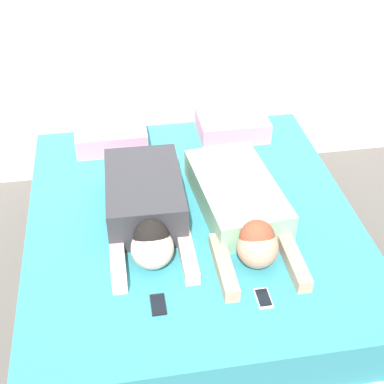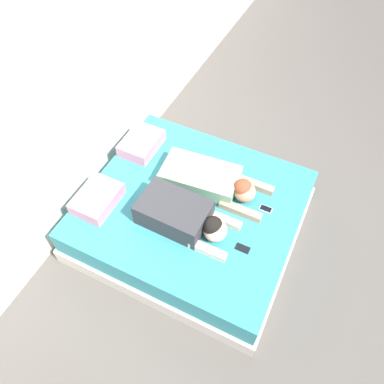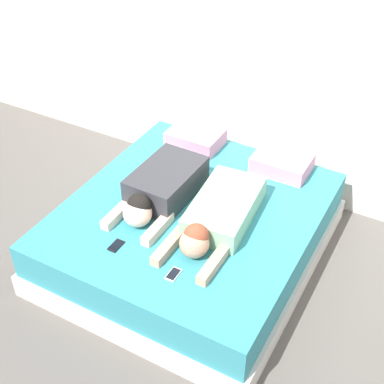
{
  "view_description": "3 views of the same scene",
  "coord_description": "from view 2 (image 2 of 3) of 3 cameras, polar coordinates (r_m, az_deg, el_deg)",
  "views": [
    {
      "loc": [
        -0.36,
        -2.2,
        2.33
      ],
      "look_at": [
        0.0,
        0.0,
        0.61
      ],
      "focal_mm": 50.0,
      "sensor_mm": 36.0,
      "label": 1
    },
    {
      "loc": [
        -1.83,
        -0.9,
        3.3
      ],
      "look_at": [
        0.0,
        0.0,
        0.61
      ],
      "focal_mm": 35.0,
      "sensor_mm": 36.0,
      "label": 2
    },
    {
      "loc": [
        1.48,
        -2.67,
        2.97
      ],
      "look_at": [
        0.0,
        0.0,
        0.61
      ],
      "focal_mm": 50.0,
      "sensor_mm": 36.0,
      "label": 3
    }
  ],
  "objects": [
    {
      "name": "pillow_head_left",
      "position": [
        3.54,
        -14.27,
        -1.0
      ],
      "size": [
        0.45,
        0.33,
        0.13
      ],
      "color": "pink",
      "rests_on": "bed"
    },
    {
      "name": "bed",
      "position": [
        3.69,
        0.0,
        -3.63
      ],
      "size": [
        1.82,
        2.0,
        0.46
      ],
      "color": "beige",
      "rests_on": "ground_plane"
    },
    {
      "name": "cell_phone_left",
      "position": [
        3.25,
        7.74,
        -8.5
      ],
      "size": [
        0.07,
        0.12,
        0.01
      ],
      "color": "black",
      "rests_on": "bed"
    },
    {
      "name": "pillow_head_right",
      "position": [
        3.93,
        -7.72,
        7.38
      ],
      "size": [
        0.45,
        0.33,
        0.13
      ],
      "color": "pink",
      "rests_on": "bed"
    },
    {
      "name": "person_left",
      "position": [
        3.26,
        -1.32,
        -3.73
      ],
      "size": [
        0.41,
        0.88,
        0.24
      ],
      "color": "#333338",
      "rests_on": "bed"
    },
    {
      "name": "person_right",
      "position": [
        3.54,
        3.0,
        1.79
      ],
      "size": [
        0.47,
        1.06,
        0.23
      ],
      "color": "#8CBF99",
      "rests_on": "bed"
    },
    {
      "name": "ground_plane",
      "position": [
        3.88,
        0.0,
        -5.49
      ],
      "size": [
        12.0,
        12.0,
        0.0
      ],
      "primitive_type": "plane",
      "color": "#5B5651"
    },
    {
      "name": "cell_phone_right",
      "position": [
        3.5,
        11.18,
        -2.54
      ],
      "size": [
        0.07,
        0.12,
        0.01
      ],
      "color": "silver",
      "rests_on": "bed"
    },
    {
      "name": "wall_back",
      "position": [
        3.4,
        -18.28,
        13.95
      ],
      "size": [
        12.0,
        0.06,
        2.6
      ],
      "color": "silver",
      "rests_on": "ground_plane"
    }
  ]
}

